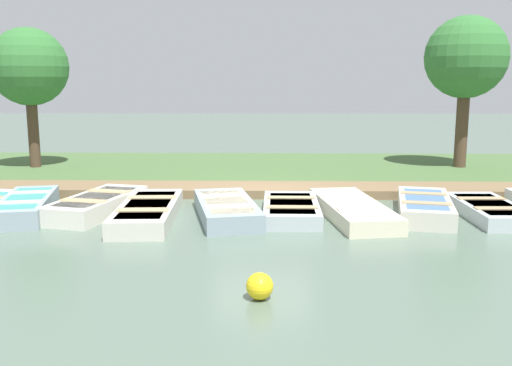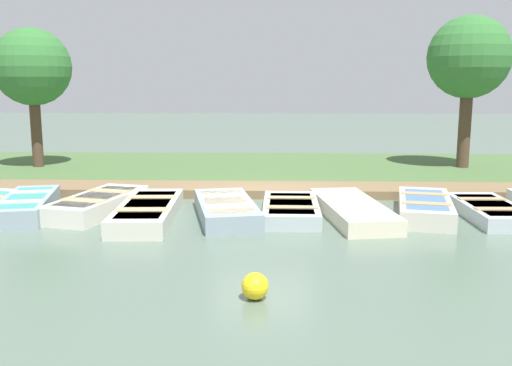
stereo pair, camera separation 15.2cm
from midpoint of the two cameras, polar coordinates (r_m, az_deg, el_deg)
name	(u,v)px [view 2 (the right image)]	position (r m, az deg, el deg)	size (l,w,h in m)	color
ground_plane	(263,204)	(14.20, 1.00, -2.15)	(80.00, 80.00, 0.00)	#566B5B
shore_bank	(266,170)	(19.10, 1.22, 1.28)	(8.00, 24.00, 0.15)	#476638
dock_walkway	(264,190)	(15.49, 1.07, -0.68)	(1.49, 21.15, 0.23)	brown
rowboat_1	(27,205)	(14.06, -21.64, -2.09)	(3.16, 1.64, 0.44)	#8C9EA8
rowboat_2	(98,204)	(13.69, -15.24, -2.04)	(3.17, 1.81, 0.44)	silver
rowboat_3	(148,211)	(12.81, -10.44, -2.79)	(3.51, 1.33, 0.40)	beige
rowboat_4	(226,209)	(12.80, -2.69, -2.60)	(3.24, 1.80, 0.41)	#8C9EA8
rowboat_5	(291,209)	(12.93, 3.84, -2.64)	(2.74, 1.27, 0.35)	#B2BCC1
rowboat_6	(352,210)	(13.03, 9.94, -2.63)	(3.70, 1.70, 0.36)	beige
rowboat_7	(425,207)	(13.47, 16.85, -2.34)	(3.08, 1.70, 0.43)	beige
rowboat_8	(490,211)	(13.84, 22.68, -2.57)	(2.80, 1.21, 0.34)	#B2BCC1
buoy	(255,286)	(8.13, 0.45, -10.27)	(0.39, 0.39, 0.39)	yellow
park_tree_far_left	(32,68)	(20.62, -21.29, 10.66)	(2.56, 2.56, 4.77)	#4C3828
park_tree_left	(469,59)	(20.37, 20.73, 11.54)	(2.70, 2.70, 5.15)	#4C3828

